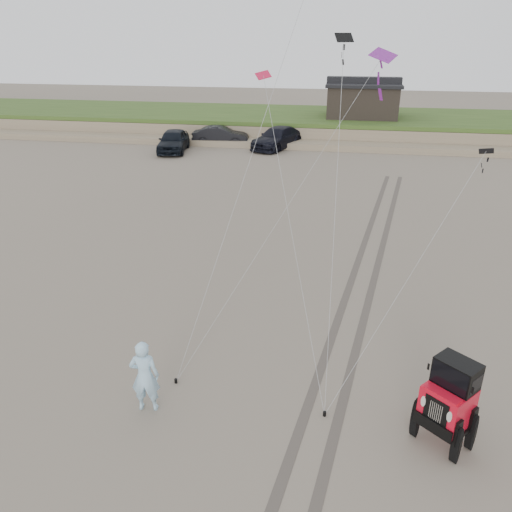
# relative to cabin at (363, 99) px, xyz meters

# --- Properties ---
(ground) EXTENTS (160.00, 160.00, 0.00)m
(ground) POSITION_rel_cabin_xyz_m (-2.00, -37.00, -3.24)
(ground) COLOR #6B6054
(ground) RESTS_ON ground
(dune_ridge) EXTENTS (160.00, 14.25, 1.73)m
(dune_ridge) POSITION_rel_cabin_xyz_m (-2.00, 0.50, -2.42)
(dune_ridge) COLOR #7A6B54
(dune_ridge) RESTS_ON ground
(cabin) EXTENTS (6.40, 5.40, 3.35)m
(cabin) POSITION_rel_cabin_xyz_m (0.00, 0.00, 0.00)
(cabin) COLOR black
(cabin) RESTS_ON dune_ridge
(truck_a) EXTENTS (2.75, 5.26, 1.71)m
(truck_a) POSITION_rel_cabin_xyz_m (-14.43, -9.42, -2.38)
(truck_a) COLOR black
(truck_a) RESTS_ON ground
(truck_b) EXTENTS (4.76, 2.11, 1.52)m
(truck_b) POSITION_rel_cabin_xyz_m (-11.44, -6.20, -2.48)
(truck_b) COLOR black
(truck_b) RESTS_ON ground
(truck_c) EXTENTS (4.24, 6.09, 1.64)m
(truck_c) POSITION_rel_cabin_xyz_m (-6.63, -6.68, -2.42)
(truck_c) COLOR black
(truck_c) RESTS_ON ground
(jeep) EXTENTS (4.47, 4.75, 1.70)m
(jeep) POSITION_rel_cabin_xyz_m (1.50, -37.67, -2.39)
(jeep) COLOR red
(jeep) RESTS_ON ground
(man) EXTENTS (0.76, 0.56, 1.92)m
(man) POSITION_rel_cabin_xyz_m (-5.39, -37.78, -2.28)
(man) COLOR #92D6E2
(man) RESTS_ON ground
(kite_flock) EXTENTS (7.48, 6.99, 8.64)m
(kite_flock) POSITION_rel_cabin_xyz_m (-0.57, -26.86, 5.28)
(kite_flock) COLOR black
(kite_flock) RESTS_ON ground
(stake_main) EXTENTS (0.08, 0.08, 0.12)m
(stake_main) POSITION_rel_cabin_xyz_m (-5.03, -36.73, -3.18)
(stake_main) COLOR black
(stake_main) RESTS_ON ground
(stake_aux) EXTENTS (0.08, 0.08, 0.12)m
(stake_aux) POSITION_rel_cabin_xyz_m (-1.11, -37.28, -3.18)
(stake_aux) COLOR black
(stake_aux) RESTS_ON ground
(tire_tracks) EXTENTS (5.22, 29.74, 0.01)m
(tire_tracks) POSITION_rel_cabin_xyz_m (0.00, -29.00, -3.23)
(tire_tracks) COLOR #4C443D
(tire_tracks) RESTS_ON ground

